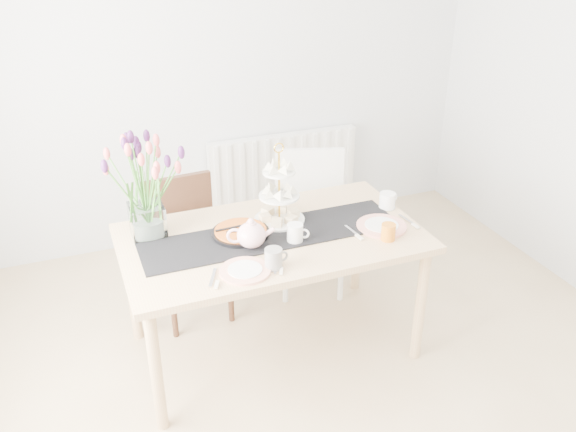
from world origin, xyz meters
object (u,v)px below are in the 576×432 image
object	(u,v)px
teapot	(251,235)
mug_orange	(388,232)
radiator	(283,171)
plate_left	(245,271)
dining_table	(272,247)
mug_white	(295,233)
cream_jug	(387,201)
chair_brown	(186,238)
chair_white	(310,210)
plate_right	(381,226)
tulip_vase	(142,174)
cake_stand	(279,202)
tart_tin	(241,233)
mug_grey	(274,259)

from	to	relation	value
teapot	mug_orange	xyz separation A→B (m)	(0.70, -0.18, -0.03)
radiator	plate_left	world-z (taller)	plate_left
dining_table	mug_white	world-z (taller)	mug_white
cream_jug	plate_left	world-z (taller)	cream_jug
radiator	mug_orange	size ratio (longest dim) A/B	13.23
chair_brown	chair_white	distance (m)	0.84
mug_orange	radiator	bearing A→B (deg)	49.77
dining_table	mug_orange	xyz separation A→B (m)	(0.55, -0.27, 0.12)
mug_white	plate_right	size ratio (longest dim) A/B	0.37
tulip_vase	mug_orange	size ratio (longest dim) A/B	7.16
cake_stand	teapot	xyz separation A→B (m)	(-0.24, -0.22, -0.04)
chair_brown	cream_jug	xyz separation A→B (m)	(1.09, -0.52, 0.29)
plate_right	dining_table	bearing A→B (deg)	167.02
cream_jug	mug_white	bearing A→B (deg)	179.52
chair_brown	tulip_vase	bearing A→B (deg)	-131.42
chair_white	chair_brown	bearing A→B (deg)	-160.58
teapot	tart_tin	distance (m)	0.16
tulip_vase	teapot	size ratio (longest dim) A/B	2.72
tulip_vase	tart_tin	world-z (taller)	tulip_vase
plate_left	dining_table	bearing A→B (deg)	50.19
mug_orange	plate_right	size ratio (longest dim) A/B	0.33
tulip_vase	plate_right	world-z (taller)	tulip_vase
tart_tin	dining_table	bearing A→B (deg)	-19.71
chair_white	mug_white	distance (m)	0.85
tulip_vase	cake_stand	distance (m)	0.75
tulip_vase	plate_left	bearing A→B (deg)	-55.59
chair_white	tart_tin	distance (m)	0.87
cream_jug	mug_orange	world-z (taller)	cream_jug
radiator	mug_white	distance (m)	1.69
radiator	chair_brown	size ratio (longest dim) A/B	1.38
dining_table	plate_right	size ratio (longest dim) A/B	5.81
tulip_vase	mug_white	size ratio (longest dim) A/B	6.43
cake_stand	cream_jug	size ratio (longest dim) A/B	4.43
chair_brown	plate_left	bearing A→B (deg)	-86.98
plate_left	tulip_vase	bearing A→B (deg)	124.41
cake_stand	tart_tin	xyz separation A→B (m)	(-0.25, -0.07, -0.10)
teapot	mug_orange	bearing A→B (deg)	2.23
dining_table	mug_orange	bearing A→B (deg)	-25.88
teapot	mug_white	bearing A→B (deg)	11.27
chair_brown	mug_grey	bearing A→B (deg)	-78.31
plate_right	mug_orange	bearing A→B (deg)	-105.38
teapot	radiator	bearing A→B (deg)	80.33
mug_white	tart_tin	bearing A→B (deg)	172.45
plate_left	chair_brown	bearing A→B (deg)	97.14
chair_white	cream_jug	size ratio (longest dim) A/B	9.80
chair_brown	tart_tin	size ratio (longest dim) A/B	2.80
chair_brown	mug_white	size ratio (longest dim) A/B	8.59
radiator	cake_stand	size ratio (longest dim) A/B	2.90
mug_white	mug_orange	bearing A→B (deg)	7.74
tart_tin	mug_white	world-z (taller)	mug_white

